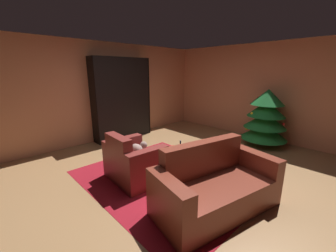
{
  "coord_description": "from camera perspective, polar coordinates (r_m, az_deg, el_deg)",
  "views": [
    {
      "loc": [
        2.49,
        -2.62,
        1.83
      ],
      "look_at": [
        -0.22,
        -0.03,
        0.84
      ],
      "focal_mm": 22.37,
      "sensor_mm": 36.0,
      "label": 1
    }
  ],
  "objects": [
    {
      "name": "ground_plane",
      "position": [
        4.06,
        2.58,
        -12.02
      ],
      "size": [
        7.53,
        7.53,
        0.0
      ],
      "primitive_type": "plane",
      "color": "#9E7349"
    },
    {
      "name": "wall_back",
      "position": [
        6.33,
        23.28,
        8.62
      ],
      "size": [
        5.51,
        0.06,
        2.55
      ],
      "primitive_type": "cube",
      "color": "tan",
      "rests_on": "ground"
    },
    {
      "name": "wall_left",
      "position": [
        5.87,
        -17.05,
        8.77
      ],
      "size": [
        0.06,
        6.39,
        2.55
      ],
      "primitive_type": "cube",
      "color": "tan",
      "rests_on": "ground"
    },
    {
      "name": "area_rug",
      "position": [
        3.8,
        -0.16,
        -13.94
      ],
      "size": [
        2.94,
        2.42,
        0.01
      ],
      "primitive_type": "cube",
      "color": "maroon",
      "rests_on": "ground"
    },
    {
      "name": "bookshelf_unit",
      "position": [
        5.92,
        -11.35,
        7.24
      ],
      "size": [
        0.37,
        1.63,
        2.17
      ],
      "color": "black",
      "rests_on": "ground"
    },
    {
      "name": "armchair_red",
      "position": [
        3.69,
        -9.39,
        -9.78
      ],
      "size": [
        1.0,
        0.79,
        0.84
      ],
      "color": "maroon",
      "rests_on": "ground"
    },
    {
      "name": "couch_red",
      "position": [
        3.02,
        12.64,
        -15.98
      ],
      "size": [
        1.13,
        1.84,
        0.88
      ],
      "color": "maroon",
      "rests_on": "ground"
    },
    {
      "name": "coffee_table",
      "position": [
        3.72,
        1.52,
        -8.19
      ],
      "size": [
        0.67,
        0.67,
        0.42
      ],
      "color": "black",
      "rests_on": "ground"
    },
    {
      "name": "book_stack_on_table",
      "position": [
        3.67,
        1.36,
        -6.81
      ],
      "size": [
        0.23,
        0.17,
        0.13
      ],
      "color": "#2B4D91",
      "rests_on": "coffee_table"
    },
    {
      "name": "bottle_on_table",
      "position": [
        3.52,
        3.36,
        -6.77
      ],
      "size": [
        0.06,
        0.06,
        0.3
      ],
      "color": "navy",
      "rests_on": "coffee_table"
    },
    {
      "name": "decorated_tree",
      "position": [
        5.71,
        25.03,
        2.11
      ],
      "size": [
        1.1,
        1.1,
        1.41
      ],
      "color": "brown",
      "rests_on": "ground"
    }
  ]
}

